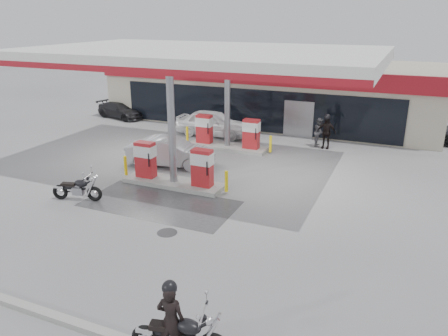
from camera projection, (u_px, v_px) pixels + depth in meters
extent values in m
plane|color=gray|center=(149.00, 202.00, 17.39)|extent=(90.00, 90.00, 0.00)
cube|color=#4C4C4F|center=(160.00, 204.00, 17.20)|extent=(6.00, 3.00, 0.00)
cylinder|color=#38383A|center=(167.00, 233.00, 14.91)|extent=(0.70, 0.70, 0.01)
cube|color=gray|center=(2.00, 299.00, 11.30)|extent=(28.00, 0.25, 0.15)
cube|color=#B9B19B|center=(272.00, 91.00, 30.58)|extent=(22.00, 8.00, 4.00)
cube|color=black|center=(252.00, 110.00, 27.29)|extent=(18.00, 0.10, 2.60)
cube|color=maroon|center=(252.00, 76.00, 26.53)|extent=(22.00, 0.25, 1.00)
cube|color=navy|center=(372.00, 83.00, 23.87)|extent=(3.50, 0.12, 0.80)
cube|color=gray|center=(299.00, 119.00, 26.23)|extent=(1.80, 0.14, 2.20)
cube|color=silver|center=(202.00, 55.00, 19.96)|extent=(16.00, 10.00, 0.60)
cube|color=maroon|center=(142.00, 71.00, 15.73)|extent=(16.00, 0.12, 0.24)
cube|color=maroon|center=(241.00, 51.00, 24.30)|extent=(16.00, 0.12, 0.24)
cylinder|color=gray|center=(172.00, 127.00, 18.26)|extent=(0.32, 0.32, 5.00)
cylinder|color=gray|center=(227.00, 102.00, 23.46)|extent=(0.32, 0.32, 5.00)
cube|color=#9E9E99|center=(174.00, 183.00, 19.09)|extent=(4.50, 1.30, 0.18)
cube|color=#AA1C20|center=(145.00, 160.00, 19.32)|extent=(0.85, 0.48, 1.60)
cube|color=#AA1C20|center=(202.00, 168.00, 18.27)|extent=(0.85, 0.48, 1.60)
cube|color=silver|center=(145.00, 151.00, 19.18)|extent=(0.88, 0.52, 0.50)
cube|color=silver|center=(202.00, 159.00, 18.14)|extent=(0.88, 0.52, 0.50)
cylinder|color=yellow|center=(126.00, 166.00, 19.88)|extent=(0.14, 0.14, 0.90)
cylinder|color=yellow|center=(226.00, 181.00, 18.01)|extent=(0.14, 0.14, 0.90)
cube|color=#9E9E99|center=(227.00, 147.00, 24.29)|extent=(4.50, 1.30, 0.18)
cube|color=#AA1C20|center=(204.00, 129.00, 24.51)|extent=(0.85, 0.48, 1.60)
cube|color=#AA1C20|center=(251.00, 134.00, 23.47)|extent=(0.85, 0.48, 1.60)
cube|color=silver|center=(204.00, 122.00, 24.38)|extent=(0.88, 0.52, 0.50)
cube|color=silver|center=(251.00, 127.00, 23.33)|extent=(0.88, 0.52, 0.50)
cylinder|color=yellow|center=(187.00, 134.00, 25.07)|extent=(0.14, 0.14, 0.90)
cylinder|color=yellow|center=(270.00, 144.00, 23.20)|extent=(0.14, 0.14, 0.90)
cube|color=black|center=(174.00, 334.00, 9.43)|extent=(0.98, 0.35, 0.09)
ellipsoid|color=black|center=(188.00, 326.00, 9.30)|extent=(0.68, 0.49, 0.31)
cube|color=black|center=(163.00, 326.00, 9.40)|extent=(0.65, 0.40, 0.11)
cylinder|color=silver|center=(203.00, 315.00, 9.14)|extent=(0.24, 0.82, 0.04)
sphere|color=silver|center=(209.00, 321.00, 9.16)|extent=(0.20, 0.20, 0.20)
cylinder|color=silver|center=(159.00, 335.00, 9.70)|extent=(0.98, 0.33, 0.09)
imported|color=black|center=(171.00, 320.00, 9.32)|extent=(0.68, 0.49, 1.74)
torus|color=black|center=(95.00, 194.00, 17.35)|extent=(0.64, 0.31, 0.63)
torus|color=black|center=(60.00, 192.00, 17.52)|extent=(0.64, 0.31, 0.63)
cube|color=gray|center=(78.00, 191.00, 17.40)|extent=(0.47, 0.36, 0.31)
cube|color=black|center=(74.00, 188.00, 17.38)|extent=(0.93, 0.36, 0.08)
ellipsoid|color=black|center=(81.00, 183.00, 17.27)|extent=(0.65, 0.48, 0.29)
cube|color=black|center=(69.00, 184.00, 17.35)|extent=(0.62, 0.40, 0.10)
cylinder|color=silver|center=(88.00, 176.00, 17.13)|extent=(0.26, 0.77, 0.04)
sphere|color=silver|center=(91.00, 179.00, 17.16)|extent=(0.19, 0.19, 0.19)
cylinder|color=silver|center=(68.00, 191.00, 17.63)|extent=(0.93, 0.34, 0.08)
imported|color=white|center=(213.00, 123.00, 26.66)|extent=(4.66, 2.04, 1.56)
imported|color=#525156|center=(319.00, 132.00, 24.54)|extent=(0.70, 0.85, 1.60)
imported|color=#ACAFB4|center=(170.00, 152.00, 21.33)|extent=(4.45, 2.25, 1.40)
imported|color=black|center=(121.00, 110.00, 31.33)|extent=(4.16, 2.47, 1.13)
imported|color=black|center=(424.00, 131.00, 25.53)|extent=(4.64, 2.36, 1.25)
imported|color=black|center=(326.00, 132.00, 24.05)|extent=(1.07, 0.47, 1.82)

